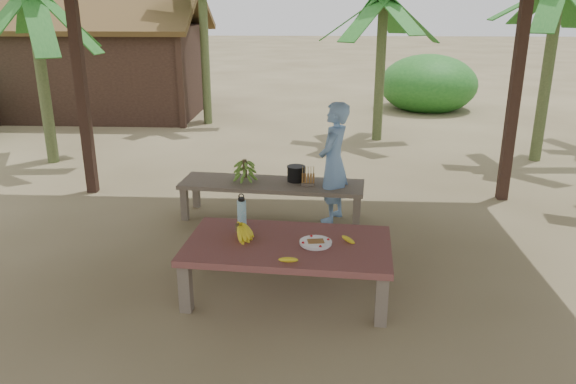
# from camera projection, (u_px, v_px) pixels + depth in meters

# --- Properties ---
(ground) EXTENTS (80.00, 80.00, 0.00)m
(ground) POSITION_uv_depth(u_px,v_px,m) (284.00, 271.00, 5.52)
(ground) COLOR brown
(ground) RESTS_ON ground
(work_table) EXTENTS (1.87, 1.14, 0.50)m
(work_table) POSITION_uv_depth(u_px,v_px,m) (288.00, 249.00, 4.96)
(work_table) COLOR brown
(work_table) RESTS_ON ground
(bench) EXTENTS (2.25, 0.81, 0.45)m
(bench) POSITION_uv_depth(u_px,v_px,m) (272.00, 187.00, 6.77)
(bench) COLOR brown
(bench) RESTS_ON ground
(ripe_banana_bunch) EXTENTS (0.29, 0.25, 0.16)m
(ripe_banana_bunch) POSITION_uv_depth(u_px,v_px,m) (237.00, 231.00, 4.99)
(ripe_banana_bunch) COLOR yellow
(ripe_banana_bunch) RESTS_ON work_table
(plate) EXTENTS (0.29, 0.29, 0.04)m
(plate) POSITION_uv_depth(u_px,v_px,m) (316.00, 243.00, 4.89)
(plate) COLOR white
(plate) RESTS_ON work_table
(loose_banana_front) EXTENTS (0.18, 0.08, 0.04)m
(loose_banana_front) POSITION_uv_depth(u_px,v_px,m) (288.00, 260.00, 4.56)
(loose_banana_front) COLOR yellow
(loose_banana_front) RESTS_ON work_table
(loose_banana_side) EXTENTS (0.13, 0.15, 0.04)m
(loose_banana_side) POSITION_uv_depth(u_px,v_px,m) (348.00, 240.00, 4.95)
(loose_banana_side) COLOR yellow
(loose_banana_side) RESTS_ON work_table
(water_flask) EXTENTS (0.09, 0.09, 0.32)m
(water_flask) POSITION_uv_depth(u_px,v_px,m) (242.00, 212.00, 5.29)
(water_flask) COLOR #3C9FBC
(water_flask) RESTS_ON work_table
(green_banana_stalk) EXTENTS (0.27, 0.27, 0.28)m
(green_banana_stalk) POSITION_uv_depth(u_px,v_px,m) (245.00, 170.00, 6.75)
(green_banana_stalk) COLOR #598C2D
(green_banana_stalk) RESTS_ON bench
(cooking_pot) EXTENTS (0.21, 0.21, 0.18)m
(cooking_pot) POSITION_uv_depth(u_px,v_px,m) (296.00, 174.00, 6.77)
(cooking_pot) COLOR black
(cooking_pot) RESTS_ON bench
(skewer_rack) EXTENTS (0.19, 0.10, 0.24)m
(skewer_rack) POSITION_uv_depth(u_px,v_px,m) (308.00, 176.00, 6.60)
(skewer_rack) COLOR #A57F47
(skewer_rack) RESTS_ON bench
(woman) EXTENTS (0.51, 0.61, 1.44)m
(woman) POSITION_uv_depth(u_px,v_px,m) (334.00, 163.00, 6.58)
(woman) COLOR #6D97CF
(woman) RESTS_ON ground
(hut) EXTENTS (4.40, 3.43, 2.85)m
(hut) POSITION_uv_depth(u_px,v_px,m) (110.00, 66.00, 12.95)
(hut) COLOR black
(hut) RESTS_ON ground
(banana_plant_n) EXTENTS (1.80, 1.80, 2.83)m
(banana_plant_n) POSITION_uv_depth(u_px,v_px,m) (383.00, 11.00, 10.02)
(banana_plant_n) COLOR #596638
(banana_plant_n) RESTS_ON ground
(banana_plant_w) EXTENTS (1.80, 1.80, 2.87)m
(banana_plant_w) POSITION_uv_depth(u_px,v_px,m) (33.00, 10.00, 8.51)
(banana_plant_w) COLOR #596638
(banana_plant_w) RESTS_ON ground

